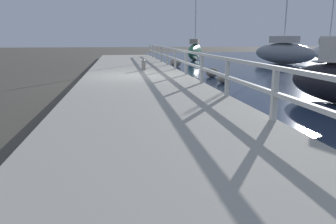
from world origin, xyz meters
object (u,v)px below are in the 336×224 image
mooring_bollard (144,65)px  sailboat_gray (283,52)px  sailboat_white (328,51)px  sailboat_green (195,51)px

mooring_bollard → sailboat_gray: bearing=31.7°
sailboat_gray → sailboat_white: size_ratio=0.73×
mooring_bollard → sailboat_white: size_ratio=0.06×
sailboat_gray → sailboat_green: bearing=113.8°
sailboat_white → sailboat_green: bearing=156.9°
mooring_bollard → sailboat_gray: (10.65, 6.59, 0.29)m
sailboat_gray → sailboat_white: 6.14m
mooring_bollard → sailboat_gray: sailboat_gray is taller
sailboat_green → sailboat_gray: size_ratio=0.96×
sailboat_gray → sailboat_white: bearing=8.4°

